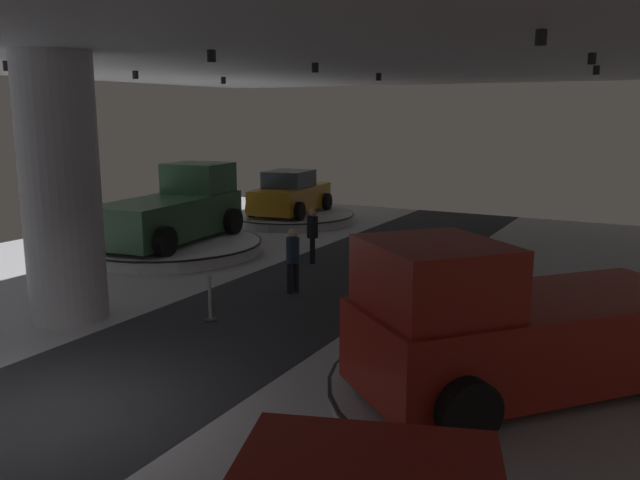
% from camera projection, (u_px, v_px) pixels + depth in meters
% --- Properties ---
extents(ground, '(24.00, 44.00, 0.06)m').
position_uv_depth(ground, '(39.00, 422.00, 9.28)').
color(ground, '#B2B2B7').
extents(ceiling_with_spotlights, '(24.00, 44.00, 0.39)m').
position_uv_depth(ceiling_with_spotlights, '(2.00, 12.00, 8.21)').
color(ceiling_with_spotlights, silver).
extents(column_left, '(1.58, 1.58, 5.50)m').
position_uv_depth(column_left, '(61.00, 189.00, 13.39)').
color(column_left, silver).
rests_on(column_left, ground).
extents(display_platform_mid_right, '(6.08, 6.08, 0.30)m').
position_uv_depth(display_platform_mid_right, '(530.00, 394.00, 9.75)').
color(display_platform_mid_right, '#B7B7BC').
rests_on(display_platform_mid_right, ground).
extents(pickup_truck_mid_right, '(5.07, 5.37, 2.30)m').
position_uv_depth(pickup_truck_mid_right, '(516.00, 328.00, 9.43)').
color(pickup_truck_mid_right, maroon).
rests_on(pickup_truck_mid_right, display_platform_mid_right).
extents(display_platform_far_left, '(5.68, 5.68, 0.38)m').
position_uv_depth(display_platform_far_left, '(170.00, 247.00, 20.27)').
color(display_platform_far_left, silver).
rests_on(display_platform_far_left, ground).
extents(pickup_truck_far_left, '(3.06, 5.48, 2.30)m').
position_uv_depth(pickup_truck_far_left, '(175.00, 210.00, 20.34)').
color(pickup_truck_far_left, '#2D5638').
rests_on(pickup_truck_far_left, display_platform_far_left).
extents(display_platform_deep_left, '(5.04, 5.04, 0.36)m').
position_uv_depth(display_platform_deep_left, '(291.00, 217.00, 26.00)').
color(display_platform_deep_left, '#B7B7BC').
rests_on(display_platform_deep_left, ground).
extents(display_car_deep_left, '(2.61, 4.38, 1.71)m').
position_uv_depth(display_car_deep_left, '(290.00, 194.00, 25.79)').
color(display_car_deep_left, '#B77519').
rests_on(display_car_deep_left, display_platform_deep_left).
extents(visitor_walking_near, '(0.32, 0.32, 1.59)m').
position_uv_depth(visitor_walking_near, '(312.00, 232.00, 18.79)').
color(visitor_walking_near, black).
rests_on(visitor_walking_near, ground).
extents(visitor_walking_far, '(0.32, 0.32, 1.59)m').
position_uv_depth(visitor_walking_far, '(293.00, 256.00, 15.66)').
color(visitor_walking_far, black).
rests_on(visitor_walking_far, ground).
extents(stanchion_a, '(0.28, 0.28, 1.01)m').
position_uv_depth(stanchion_a, '(210.00, 304.00, 13.65)').
color(stanchion_a, '#333338').
rests_on(stanchion_a, ground).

